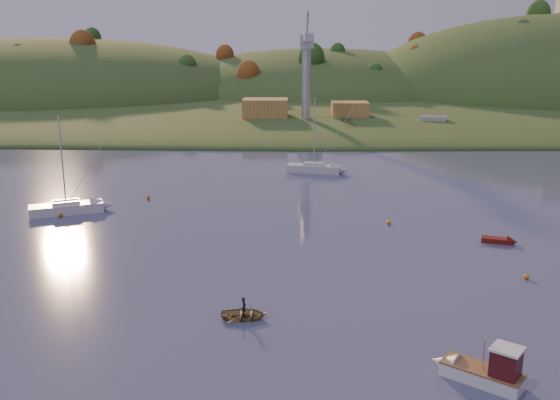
{
  "coord_description": "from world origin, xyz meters",
  "views": [
    {
      "loc": [
        -2.05,
        -31.59,
        21.81
      ],
      "look_at": [
        -3.05,
        35.29,
        4.35
      ],
      "focal_mm": 40.0,
      "sensor_mm": 36.0,
      "label": 1
    }
  ],
  "objects_px": {
    "sailboat_far": "(314,168)",
    "canoe": "(244,314)",
    "fishing_boat": "(476,368)",
    "red_tender": "(504,241)",
    "sailboat_near": "(66,207)"
  },
  "relations": [
    {
      "from": "canoe",
      "to": "red_tender",
      "type": "bearing_deg",
      "value": -55.58
    },
    {
      "from": "sailboat_near",
      "to": "canoe",
      "type": "height_order",
      "value": "sailboat_near"
    },
    {
      "from": "sailboat_near",
      "to": "sailboat_far",
      "type": "relative_size",
      "value": 1.01
    },
    {
      "from": "sailboat_far",
      "to": "canoe",
      "type": "xyz_separation_m",
      "value": [
        -7.7,
        -56.18,
        -0.41
      ]
    },
    {
      "from": "sailboat_near",
      "to": "canoe",
      "type": "bearing_deg",
      "value": -72.97
    },
    {
      "from": "sailboat_far",
      "to": "canoe",
      "type": "relative_size",
      "value": 3.39
    },
    {
      "from": "fishing_boat",
      "to": "red_tender",
      "type": "height_order",
      "value": "fishing_boat"
    },
    {
      "from": "sailboat_near",
      "to": "red_tender",
      "type": "xyz_separation_m",
      "value": [
        52.01,
        -11.24,
        -0.53
      ]
    },
    {
      "from": "fishing_boat",
      "to": "red_tender",
      "type": "distance_m",
      "value": 30.48
    },
    {
      "from": "sailboat_far",
      "to": "fishing_boat",
      "type": "bearing_deg",
      "value": -69.51
    },
    {
      "from": "fishing_boat",
      "to": "canoe",
      "type": "bearing_deg",
      "value": 7.66
    },
    {
      "from": "sailboat_near",
      "to": "red_tender",
      "type": "relative_size",
      "value": 3.15
    },
    {
      "from": "fishing_boat",
      "to": "sailboat_far",
      "type": "height_order",
      "value": "sailboat_far"
    },
    {
      "from": "sailboat_far",
      "to": "canoe",
      "type": "bearing_deg",
      "value": -84.45
    },
    {
      "from": "sailboat_far",
      "to": "canoe",
      "type": "distance_m",
      "value": 56.71
    }
  ]
}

